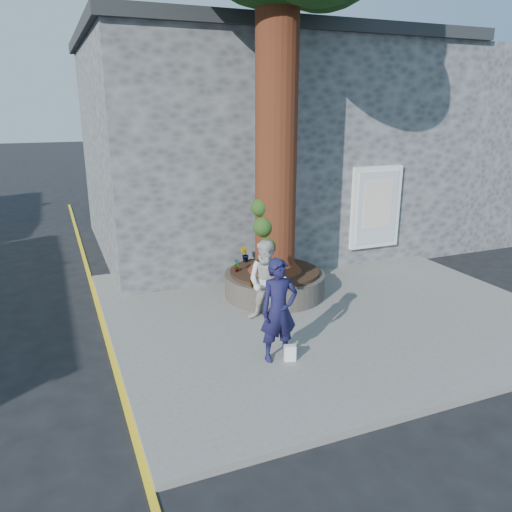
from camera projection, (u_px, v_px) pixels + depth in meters
name	position (u px, v px, depth m)	size (l,w,h in m)	color
ground	(280.00, 341.00, 9.55)	(120.00, 120.00, 0.00)	black
pavement	(322.00, 308.00, 10.97)	(9.00, 8.00, 0.12)	slate
yellow_line	(109.00, 347.00, 9.32)	(0.10, 30.00, 0.01)	yellow
stone_shop	(256.00, 144.00, 15.92)	(10.30, 8.30, 6.30)	#474A4C
neighbour_shop	(451.00, 142.00, 18.90)	(6.00, 8.00, 6.00)	#474A4C
planter	(274.00, 283.00, 11.50)	(2.30, 2.30, 0.60)	black
man	(279.00, 310.00, 8.39)	(0.66, 0.43, 1.81)	#151439
woman	(267.00, 282.00, 9.92)	(0.82, 0.64, 1.69)	silver
shopping_bag	(290.00, 353.00, 8.55)	(0.20, 0.12, 0.28)	white
plant_a	(236.00, 265.00, 11.25)	(0.17, 0.11, 0.32)	gray
plant_b	(245.00, 254.00, 11.96)	(0.20, 0.20, 0.37)	gray
plant_c	(254.00, 279.00, 10.30)	(0.19, 0.19, 0.34)	gray
plant_d	(292.00, 250.00, 12.43)	(0.28, 0.25, 0.31)	gray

